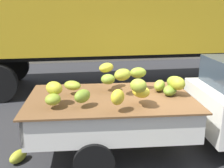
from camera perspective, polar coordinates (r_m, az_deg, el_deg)
name	(u,v)px	position (r m, az deg, el deg)	size (l,w,h in m)	color
ground	(177,142)	(5.77, 13.47, -11.75)	(220.00, 220.00, 0.00)	#28282B
curb_strip	(110,58)	(14.14, -0.42, 5.39)	(80.00, 0.80, 0.16)	gray
pickup_truck	(219,104)	(5.45, 21.52, -3.89)	(5.25, 2.13, 1.70)	silver
semi_trailer	(114,10)	(9.16, 0.50, 15.24)	(12.01, 2.71, 3.95)	gold
fallen_banana_bunch_near_tailgate	(18,156)	(5.20, -18.98, -14.10)	(0.38, 0.20, 0.21)	#A7AA2C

